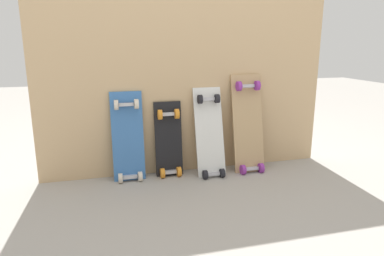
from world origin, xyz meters
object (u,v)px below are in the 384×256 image
skateboard_black (169,143)px  skateboard_white (210,136)px  skateboard_natural (248,127)px  skateboard_blue (128,141)px

skateboard_black → skateboard_white: skateboard_white is taller
skateboard_white → skateboard_natural: 0.31m
skateboard_blue → skateboard_white: (0.59, -0.05, 0.00)m
skateboard_white → skateboard_black: bearing=169.7°
skateboard_blue → skateboard_natural: skateboard_natural is taller
skateboard_blue → skateboard_black: (0.29, 0.01, -0.04)m
skateboard_white → skateboard_natural: bearing=2.2°
skateboard_black → skateboard_blue: bearing=-178.5°
skateboard_blue → skateboard_white: bearing=-4.5°
skateboard_white → skateboard_natural: skateboard_natural is taller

